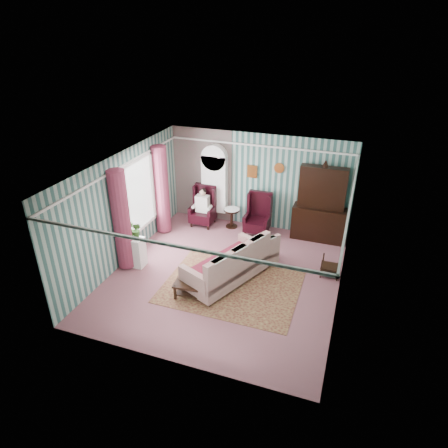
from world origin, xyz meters
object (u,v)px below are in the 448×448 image
(bookcase, at_px, (215,188))
(wingback_left, at_px, (203,206))
(wingback_right, at_px, (257,215))
(round_side_table, at_px, (232,218))
(seated_woman, at_px, (203,207))
(sofa, at_px, (226,264))
(floral_armchair, at_px, (262,248))
(coffee_table, at_px, (194,290))
(nest_table, at_px, (330,266))
(plant_stand, at_px, (134,252))
(dresser_hutch, at_px, (321,202))

(bookcase, height_order, wingback_left, bookcase)
(wingback_right, bearing_deg, round_side_table, 169.99)
(bookcase, xyz_separation_m, seated_woman, (-0.25, -0.39, -0.53))
(sofa, relative_size, floral_armchair, 2.39)
(round_side_table, bearing_deg, coffee_table, -85.00)
(wingback_left, distance_m, sofa, 3.11)
(nest_table, bearing_deg, plant_stand, -166.16)
(wingback_left, height_order, coffee_table, wingback_left)
(seated_woman, bearing_deg, round_side_table, 9.46)
(nest_table, xyz_separation_m, floral_armchair, (-1.77, -0.01, 0.20))
(dresser_hutch, relative_size, sofa, 1.06)
(dresser_hutch, distance_m, seated_woman, 3.56)
(plant_stand, relative_size, sofa, 0.36)
(dresser_hutch, relative_size, coffee_table, 2.57)
(floral_armchair, xyz_separation_m, coffee_table, (-1.08, -1.93, -0.28))
(bookcase, xyz_separation_m, round_side_table, (0.65, -0.24, -0.82))
(nest_table, bearing_deg, coffee_table, -145.74)
(bookcase, xyz_separation_m, sofa, (1.43, -3.01, -0.64))
(bookcase, bearing_deg, wingback_left, -122.66)
(dresser_hutch, bearing_deg, coffee_table, -121.23)
(wingback_left, distance_m, coffee_table, 3.72)
(round_side_table, xyz_separation_m, nest_table, (3.17, -1.70, -0.03))
(dresser_hutch, bearing_deg, plant_stand, -144.92)
(nest_table, height_order, floral_armchair, floral_armchair)
(nest_table, bearing_deg, wingback_left, 159.15)
(seated_woman, xyz_separation_m, sofa, (1.68, -2.62, -0.11))
(plant_stand, bearing_deg, dresser_hutch, 35.08)
(dresser_hutch, relative_size, round_side_table, 3.93)
(plant_stand, xyz_separation_m, coffee_table, (2.02, -0.74, -0.21))
(dresser_hutch, distance_m, round_side_table, 2.75)
(coffee_table, bearing_deg, seated_woman, 109.23)
(bookcase, distance_m, floral_armchair, 2.91)
(seated_woman, relative_size, sofa, 0.53)
(wingback_right, distance_m, sofa, 2.62)
(nest_table, xyz_separation_m, sofa, (-2.39, -1.07, 0.21))
(seated_woman, relative_size, nest_table, 2.19)
(wingback_left, xyz_separation_m, nest_table, (4.07, -1.55, -0.35))
(sofa, xyz_separation_m, floral_armchair, (0.62, 1.06, -0.02))
(wingback_left, bearing_deg, sofa, -57.36)
(round_side_table, distance_m, sofa, 2.88)
(wingback_right, relative_size, nest_table, 2.31)
(dresser_hutch, distance_m, coffee_table, 4.51)
(dresser_hutch, distance_m, sofa, 3.49)
(wingback_right, xyz_separation_m, nest_table, (2.32, -1.55, -0.35))
(wingback_left, relative_size, coffee_table, 1.36)
(sofa, bearing_deg, wingback_left, 56.21)
(bookcase, distance_m, wingback_left, 0.68)
(bookcase, height_order, coffee_table, bookcase)
(floral_armchair, bearing_deg, dresser_hutch, 2.62)
(wingback_left, distance_m, nest_table, 4.37)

